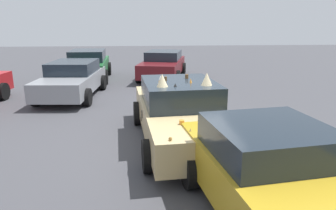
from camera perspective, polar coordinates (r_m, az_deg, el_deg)
name	(u,v)px	position (r m, az deg, el deg)	size (l,w,h in m)	color
ground_plane	(180,141)	(7.42, 2.33, -6.68)	(60.00, 60.00, 0.00)	#47474C
art_car_decorated	(180,112)	(7.22, 2.32, -1.30)	(4.71, 2.32, 1.69)	#D8BC7F
parked_sedan_far_left	(277,178)	(4.59, 19.46, -12.56)	(4.15, 2.40, 1.36)	gold
parked_sedan_behind_right	(72,79)	(12.16, -17.26, 4.61)	(4.29, 2.19, 1.31)	gray
parked_sedan_far_right	(163,65)	(15.45, -0.94, 7.48)	(4.59, 2.70, 1.34)	#5B1419
parked_sedan_near_right	(89,65)	(15.57, -14.49, 7.25)	(4.22, 2.10, 1.45)	#1E602D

